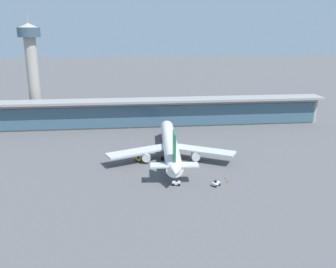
% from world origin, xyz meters
% --- Properties ---
extents(ground_plane, '(1200.00, 1200.00, 0.00)m').
position_xyz_m(ground_plane, '(0.00, 0.00, 0.00)').
color(ground_plane, '#515154').
extents(airliner_on_stand, '(51.90, 67.62, 18.00)m').
position_xyz_m(airliner_on_stand, '(0.05, 9.05, 5.67)').
color(airliner_on_stand, white).
rests_on(airliner_on_stand, ground).
extents(service_truck_near_nose_white, '(3.12, 2.19, 2.05)m').
position_xyz_m(service_truck_near_nose_white, '(-1.17, -17.87, 0.87)').
color(service_truck_near_nose_white, silver).
rests_on(service_truck_near_nose_white, ground).
extents(service_truck_under_wing_white, '(3.31, 3.09, 2.05)m').
position_xyz_m(service_truck_under_wing_white, '(12.18, -20.06, 0.87)').
color(service_truck_under_wing_white, silver).
rests_on(service_truck_under_wing_white, ground).
extents(service_truck_mid_apron_yellow, '(2.56, 3.26, 2.05)m').
position_xyz_m(service_truck_mid_apron_yellow, '(-13.32, 7.34, 0.87)').
color(service_truck_mid_apron_yellow, yellow).
rests_on(service_truck_mid_apron_yellow, ground).
extents(terminal_building, '(183.60, 12.80, 15.20)m').
position_xyz_m(terminal_building, '(0.00, 62.63, 7.87)').
color(terminal_building, '#9E998E').
rests_on(terminal_building, ground).
extents(control_tower, '(12.00, 12.00, 59.76)m').
position_xyz_m(control_tower, '(-68.32, 78.48, 32.73)').
color(control_tower, '#9E998E').
rests_on(control_tower, ground).
extents(safety_cone_alpha, '(0.62, 0.62, 0.70)m').
position_xyz_m(safety_cone_alpha, '(16.92, -17.19, 0.32)').
color(safety_cone_alpha, orange).
rests_on(safety_cone_alpha, ground).
extents(safety_cone_bravo, '(0.62, 0.62, 0.70)m').
position_xyz_m(safety_cone_bravo, '(17.06, -14.26, 0.32)').
color(safety_cone_bravo, orange).
rests_on(safety_cone_bravo, ground).
extents(safety_cone_charlie, '(0.62, 0.62, 0.70)m').
position_xyz_m(safety_cone_charlie, '(-12.29, -11.16, 0.32)').
color(safety_cone_charlie, orange).
rests_on(safety_cone_charlie, ground).
extents(safety_cone_delta, '(0.62, 0.62, 0.70)m').
position_xyz_m(safety_cone_delta, '(-11.82, -12.70, 0.32)').
color(safety_cone_delta, orange).
rests_on(safety_cone_delta, ground).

